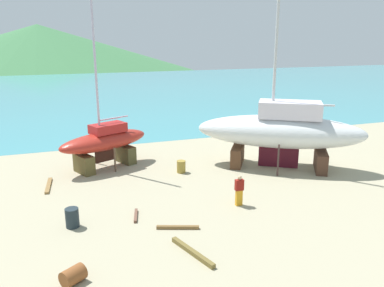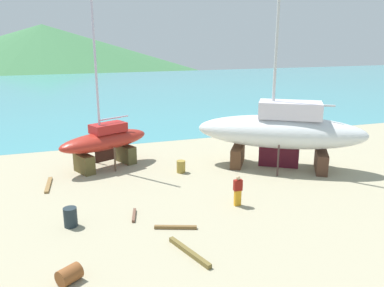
{
  "view_description": "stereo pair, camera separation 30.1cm",
  "coord_description": "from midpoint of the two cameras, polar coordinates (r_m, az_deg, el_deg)",
  "views": [
    {
      "loc": [
        -13.22,
        -23.09,
        8.55
      ],
      "look_at": [
        -5.04,
        0.49,
        1.66
      ],
      "focal_mm": 36.42,
      "sensor_mm": 36.0,
      "label": 1
    },
    {
      "loc": [
        -12.94,
        -23.19,
        8.55
      ],
      "look_at": [
        -5.04,
        0.49,
        1.66
      ],
      "focal_mm": 36.42,
      "sensor_mm": 36.0,
      "label": 2
    }
  ],
  "objects": [
    {
      "name": "ground_plane",
      "position": [
        25.04,
        14.44,
        -5.05
      ],
      "size": [
        44.59,
        44.59,
        0.0
      ],
      "primitive_type": "plane",
      "color": "tan"
    },
    {
      "name": "sea_water",
      "position": [
        65.77,
        -6.87,
        7.84
      ],
      "size": [
        164.83,
        66.34,
        0.01
      ],
      "primitive_type": "cube",
      "color": "teal",
      "rests_on": "ground"
    },
    {
      "name": "headland_hill",
      "position": [
        172.09,
        -20.71,
        11.6
      ],
      "size": [
        177.75,
        177.75,
        26.51
      ],
      "primitive_type": "cone",
      "color": "#3D7545",
      "rests_on": "ground"
    },
    {
      "name": "sailboat_small_center",
      "position": [
        26.32,
        13.2,
        1.82
      ],
      "size": [
        11.0,
        8.51,
        16.02
      ],
      "rotation": [
        0.0,
        0.0,
        2.58
      ],
      "color": "#533420",
      "rests_on": "ground"
    },
    {
      "name": "sailboat_large_starboard",
      "position": [
        26.51,
        -12.3,
        0.31
      ],
      "size": [
        6.67,
        4.56,
        11.94
      ],
      "rotation": [
        0.0,
        0.0,
        3.57
      ],
      "color": "brown",
      "rests_on": "ground"
    },
    {
      "name": "worker",
      "position": [
        20.46,
        7.14,
        -6.81
      ],
      "size": [
        0.44,
        0.24,
        1.64
      ],
      "rotation": [
        0.0,
        0.0,
        4.71
      ],
      "color": "orange",
      "rests_on": "ground"
    },
    {
      "name": "barrel_tar_black",
      "position": [
        15.3,
        -16.97,
        -17.9
      ],
      "size": [
        1.02,
        0.97,
        0.62
      ],
      "primitive_type": "cylinder",
      "rotation": [
        1.57,
        0.0,
        2.18
      ],
      "color": "brown",
      "rests_on": "ground"
    },
    {
      "name": "barrel_by_slipway",
      "position": [
        25.28,
        -1.29,
        -3.4
      ],
      "size": [
        0.61,
        0.61,
        0.79
      ],
      "primitive_type": "cylinder",
      "rotation": [
        0.0,
        0.0,
        1.66
      ],
      "color": "olive",
      "rests_on": "ground"
    },
    {
      "name": "barrel_tipped_right",
      "position": [
        19.16,
        -16.94,
        -10.27
      ],
      "size": [
        0.87,
        0.87,
        0.92
      ],
      "primitive_type": "cylinder",
      "rotation": [
        0.0,
        0.0,
        2.34
      ],
      "color": "#1F2B31",
      "rests_on": "ground"
    },
    {
      "name": "timber_long_fore",
      "position": [
        24.61,
        -19.95,
        -5.72
      ],
      "size": [
        0.42,
        2.46,
        0.12
      ],
      "primitive_type": "cube",
      "rotation": [
        0.0,
        0.0,
        1.5
      ],
      "color": "olive",
      "rests_on": "ground"
    },
    {
      "name": "timber_short_cross",
      "position": [
        16.39,
        0.14,
        -15.62
      ],
      "size": [
        1.02,
        2.6,
        0.19
      ],
      "primitive_type": "cube",
      "rotation": [
        0.0,
        0.0,
        1.89
      ],
      "color": "brown",
      "rests_on": "ground"
    },
    {
      "name": "timber_long_aft",
      "position": [
        18.3,
        -1.95,
        -12.16
      ],
      "size": [
        1.9,
        0.81,
        0.15
      ],
      "primitive_type": "cube",
      "rotation": [
        0.0,
        0.0,
        2.8
      ],
      "color": "brown",
      "rests_on": "ground"
    },
    {
      "name": "timber_plank_far",
      "position": [
        19.61,
        -8.05,
        -10.37
      ],
      "size": [
        0.45,
        1.37,
        0.13
      ],
      "primitive_type": "cube",
      "rotation": [
        0.0,
        0.0,
        1.34
      ],
      "color": "brown",
      "rests_on": "ground"
    }
  ]
}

